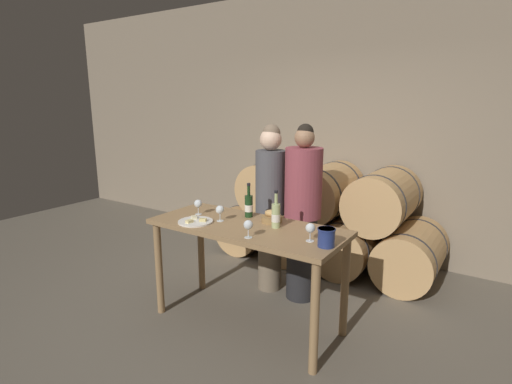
% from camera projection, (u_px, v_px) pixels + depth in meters
% --- Properties ---
extents(ground_plane, '(10.00, 10.00, 0.00)m').
position_uv_depth(ground_plane, '(247.00, 322.00, 3.46)').
color(ground_plane, '#665E51').
extents(stone_wall_back, '(10.00, 0.12, 3.20)m').
position_uv_depth(stone_wall_back, '(348.00, 123.00, 4.87)').
color(stone_wall_back, gray).
rests_on(stone_wall_back, ground_plane).
extents(barrel_stack, '(2.58, 0.93, 1.17)m').
position_uv_depth(barrel_stack, '(325.00, 218.00, 4.63)').
color(barrel_stack, tan).
rests_on(barrel_stack, ground_plane).
extents(tasting_table, '(1.63, 0.68, 0.89)m').
position_uv_depth(tasting_table, '(247.00, 239.00, 3.29)').
color(tasting_table, '#99754C').
rests_on(tasting_table, ground_plane).
extents(person_left, '(0.29, 0.29, 1.66)m').
position_uv_depth(person_left, '(270.00, 205.00, 3.91)').
color(person_left, '#756651').
rests_on(person_left, ground_plane).
extents(person_right, '(0.34, 0.34, 1.68)m').
position_uv_depth(person_right, '(303.00, 213.00, 3.72)').
color(person_right, '#232326').
rests_on(person_right, ground_plane).
extents(wine_bottle_red, '(0.07, 0.07, 0.30)m').
position_uv_depth(wine_bottle_red, '(249.00, 206.00, 3.46)').
color(wine_bottle_red, '#193819').
rests_on(wine_bottle_red, tasting_table).
extents(wine_bottle_white, '(0.07, 0.07, 0.30)m').
position_uv_depth(wine_bottle_white, '(276.00, 215.00, 3.17)').
color(wine_bottle_white, '#ADBC7F').
rests_on(wine_bottle_white, tasting_table).
extents(blue_crock, '(0.13, 0.13, 0.13)m').
position_uv_depth(blue_crock, '(326.00, 237.00, 2.76)').
color(blue_crock, navy).
rests_on(blue_crock, tasting_table).
extents(bread_basket, '(0.17, 0.17, 0.11)m').
position_uv_depth(bread_basket, '(272.00, 217.00, 3.32)').
color(bread_basket, olive).
rests_on(bread_basket, tasting_table).
extents(cheese_plate, '(0.29, 0.29, 0.04)m').
position_uv_depth(cheese_plate, '(195.00, 221.00, 3.32)').
color(cheese_plate, white).
rests_on(cheese_plate, tasting_table).
extents(wine_glass_far_left, '(0.07, 0.07, 0.14)m').
position_uv_depth(wine_glass_far_left, '(198.00, 204.00, 3.53)').
color(wine_glass_far_left, white).
rests_on(wine_glass_far_left, tasting_table).
extents(wine_glass_left, '(0.07, 0.07, 0.14)m').
position_uv_depth(wine_glass_left, '(220.00, 210.00, 3.34)').
color(wine_glass_left, white).
rests_on(wine_glass_left, tasting_table).
extents(wine_glass_center, '(0.07, 0.07, 0.14)m').
position_uv_depth(wine_glass_center, '(248.00, 225.00, 2.94)').
color(wine_glass_center, white).
rests_on(wine_glass_center, tasting_table).
extents(wine_glass_right, '(0.07, 0.07, 0.14)m').
position_uv_depth(wine_glass_right, '(310.00, 229.00, 2.86)').
color(wine_glass_right, white).
rests_on(wine_glass_right, tasting_table).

